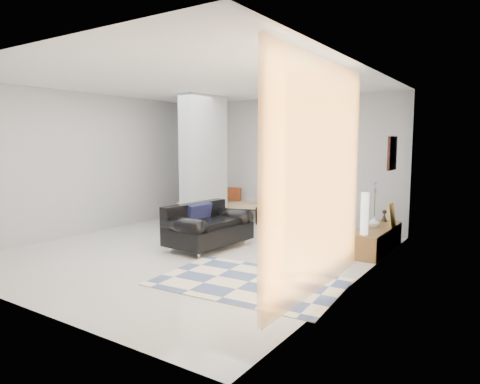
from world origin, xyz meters
The scene contains 17 objects.
floor centered at (0.00, 0.00, 0.00)m, with size 6.00×6.00×0.00m, color beige.
ceiling centered at (0.00, 0.00, 2.80)m, with size 6.00×6.00×0.00m, color white.
wall_back centered at (0.00, 3.00, 1.40)m, with size 6.00×6.00×0.00m, color #ABAEB0.
wall_front centered at (0.00, -3.00, 1.40)m, with size 6.00×6.00×0.00m, color #ABAEB0.
wall_left centered at (-2.75, 0.00, 1.40)m, with size 6.00×6.00×0.00m, color #ABAEB0.
wall_right centered at (2.75, 0.00, 1.40)m, with size 6.00×6.00×0.00m, color #ABAEB0.
partition_column centered at (-1.10, 1.60, 1.40)m, with size 0.35×1.20×2.80m, color #AAB0B2.
hallway_door centered at (-2.10, 2.96, 1.02)m, with size 0.85×0.06×2.04m, color white.
curtain centered at (2.67, -1.15, 1.45)m, with size 2.55×2.55×0.00m, color gold.
wall_art centered at (2.72, 1.68, 1.65)m, with size 0.04×0.45×0.55m, color black.
media_console centered at (2.52, 1.68, 0.21)m, with size 0.45×1.61×0.80m.
loveseat centered at (-0.04, 0.30, 0.36)m, with size 0.99×1.56×0.76m.
daybed centered at (-1.43, 2.61, 0.41)m, with size 2.08×1.40×0.77m.
area_rug centered at (1.60, -0.90, 0.01)m, with size 2.37×1.58×0.01m, color beige.
cylinder_lamp centered at (2.50, 1.04, 0.73)m, with size 0.12×0.12×0.66m, color white.
bronze_figurine centered at (2.47, 2.31, 0.51)m, with size 0.11×0.11×0.21m, color #322116, non-canonical shape.
vase centered at (2.47, 1.67, 0.50)m, with size 0.18×0.18×0.19m, color white.
Camera 1 is at (4.50, -5.49, 1.83)m, focal length 32.00 mm.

